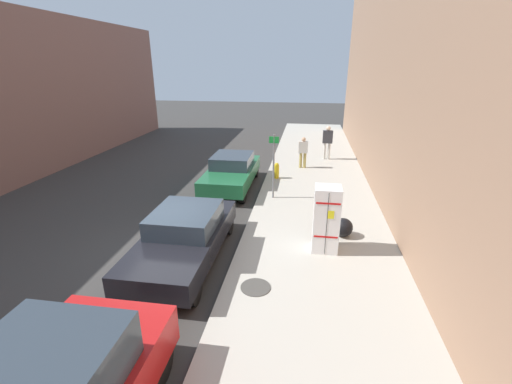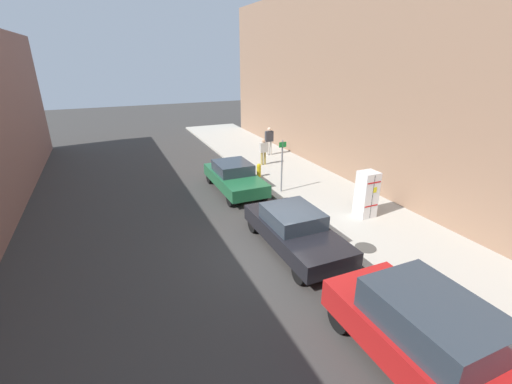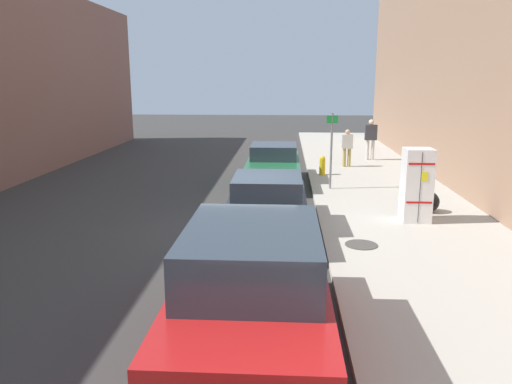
{
  "view_description": "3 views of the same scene",
  "coord_description": "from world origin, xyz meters",
  "px_view_note": "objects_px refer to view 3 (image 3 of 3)",
  "views": [
    {
      "loc": [
        -3.66,
        7.69,
        4.99
      ],
      "look_at": [
        -2.0,
        -3.27,
        0.8
      ],
      "focal_mm": 24.0,
      "sensor_mm": 36.0,
      "label": 1
    },
    {
      "loc": [
        4.65,
        8.75,
        6.06
      ],
      "look_at": [
        -0.34,
        -2.67,
        1.11
      ],
      "focal_mm": 24.0,
      "sensor_mm": 36.0,
      "label": 2
    },
    {
      "loc": [
        -0.99,
        11.53,
        3.64
      ],
      "look_at": [
        -0.37,
        1.13,
        1.27
      ],
      "focal_mm": 35.0,
      "sensor_mm": 36.0,
      "label": 3
    }
  ],
  "objects_px": {
    "fire_hydrant": "(322,165)",
    "pedestrian_walking_far": "(371,136)",
    "parked_sedan_green": "(273,164)",
    "discarded_refrigerator": "(417,185)",
    "parked_suv_red": "(252,288)",
    "pedestrian_standing_near": "(347,146)",
    "parked_sedan_dark": "(267,205)",
    "street_sign_post": "(331,147)",
    "trash_bag": "(429,202)"
  },
  "relations": [
    {
      "from": "parked_suv_red",
      "to": "pedestrian_walking_far",
      "type": "bearing_deg",
      "value": -104.6
    },
    {
      "from": "street_sign_post",
      "to": "parked_sedan_green",
      "type": "distance_m",
      "value": 2.4
    },
    {
      "from": "discarded_refrigerator",
      "to": "parked_sedan_dark",
      "type": "xyz_separation_m",
      "value": [
        3.7,
        0.88,
        -0.34
      ]
    },
    {
      "from": "discarded_refrigerator",
      "to": "pedestrian_walking_far",
      "type": "xyz_separation_m",
      "value": [
        -0.44,
        -9.73,
        0.13
      ]
    },
    {
      "from": "parked_sedan_dark",
      "to": "pedestrian_standing_near",
      "type": "bearing_deg",
      "value": -108.31
    },
    {
      "from": "street_sign_post",
      "to": "pedestrian_walking_far",
      "type": "xyz_separation_m",
      "value": [
        -2.26,
        -6.05,
        -0.33
      ]
    },
    {
      "from": "fire_hydrant",
      "to": "parked_sedan_green",
      "type": "bearing_deg",
      "value": 32.24
    },
    {
      "from": "trash_bag",
      "to": "parked_sedan_green",
      "type": "height_order",
      "value": "parked_sedan_green"
    },
    {
      "from": "discarded_refrigerator",
      "to": "parked_sedan_green",
      "type": "xyz_separation_m",
      "value": [
        3.7,
        -4.94,
        -0.33
      ]
    },
    {
      "from": "discarded_refrigerator",
      "to": "parked_suv_red",
      "type": "xyz_separation_m",
      "value": [
        3.7,
        6.19,
        -0.14
      ]
    },
    {
      "from": "parked_suv_red",
      "to": "trash_bag",
      "type": "bearing_deg",
      "value": -121.24
    },
    {
      "from": "pedestrian_walking_far",
      "to": "fire_hydrant",
      "type": "bearing_deg",
      "value": 67.99
    },
    {
      "from": "pedestrian_standing_near",
      "to": "street_sign_post",
      "type": "bearing_deg",
      "value": -50.38
    },
    {
      "from": "parked_sedan_green",
      "to": "parked_sedan_dark",
      "type": "bearing_deg",
      "value": 90.0
    },
    {
      "from": "discarded_refrigerator",
      "to": "fire_hydrant",
      "type": "bearing_deg",
      "value": -72.61
    },
    {
      "from": "parked_suv_red",
      "to": "fire_hydrant",
      "type": "bearing_deg",
      "value": -98.35
    },
    {
      "from": "fire_hydrant",
      "to": "parked_sedan_green",
      "type": "distance_m",
      "value": 2.14
    },
    {
      "from": "discarded_refrigerator",
      "to": "pedestrian_walking_far",
      "type": "bearing_deg",
      "value": -92.62
    },
    {
      "from": "pedestrian_standing_near",
      "to": "parked_sedan_dark",
      "type": "xyz_separation_m",
      "value": [
        2.92,
        8.81,
        -0.28
      ]
    },
    {
      "from": "trash_bag",
      "to": "parked_sedan_green",
      "type": "relative_size",
      "value": 0.13
    },
    {
      "from": "pedestrian_walking_far",
      "to": "parked_sedan_green",
      "type": "relative_size",
      "value": 0.41
    },
    {
      "from": "fire_hydrant",
      "to": "pedestrian_walking_far",
      "type": "distance_m",
      "value": 4.4
    },
    {
      "from": "street_sign_post",
      "to": "parked_sedan_dark",
      "type": "relative_size",
      "value": 0.54
    },
    {
      "from": "pedestrian_walking_far",
      "to": "pedestrian_standing_near",
      "type": "bearing_deg",
      "value": 66.34
    },
    {
      "from": "trash_bag",
      "to": "parked_suv_red",
      "type": "xyz_separation_m",
      "value": [
        4.29,
        7.07,
        0.5
      ]
    },
    {
      "from": "pedestrian_standing_near",
      "to": "parked_sedan_green",
      "type": "height_order",
      "value": "pedestrian_standing_near"
    },
    {
      "from": "pedestrian_walking_far",
      "to": "parked_suv_red",
      "type": "distance_m",
      "value": 16.46
    },
    {
      "from": "pedestrian_standing_near",
      "to": "fire_hydrant",
      "type": "bearing_deg",
      "value": -67.86
    },
    {
      "from": "fire_hydrant",
      "to": "trash_bag",
      "type": "distance_m",
      "value": 5.77
    },
    {
      "from": "fire_hydrant",
      "to": "pedestrian_standing_near",
      "type": "xyz_separation_m",
      "value": [
        -1.11,
        -1.85,
        0.49
      ]
    },
    {
      "from": "street_sign_post",
      "to": "parked_sedan_dark",
      "type": "distance_m",
      "value": 5.0
    },
    {
      "from": "trash_bag",
      "to": "pedestrian_walking_far",
      "type": "bearing_deg",
      "value": -89.12
    },
    {
      "from": "fire_hydrant",
      "to": "pedestrian_walking_far",
      "type": "relative_size",
      "value": 0.4
    },
    {
      "from": "street_sign_post",
      "to": "parked_suv_red",
      "type": "xyz_separation_m",
      "value": [
        1.89,
        9.87,
        -0.6
      ]
    },
    {
      "from": "discarded_refrigerator",
      "to": "street_sign_post",
      "type": "xyz_separation_m",
      "value": [
        1.81,
        -3.69,
        0.46
      ]
    },
    {
      "from": "pedestrian_walking_far",
      "to": "parked_sedan_dark",
      "type": "height_order",
      "value": "pedestrian_walking_far"
    },
    {
      "from": "trash_bag",
      "to": "parked_sedan_dark",
      "type": "relative_size",
      "value": 0.12
    },
    {
      "from": "discarded_refrigerator",
      "to": "parked_sedan_dark",
      "type": "height_order",
      "value": "discarded_refrigerator"
    },
    {
      "from": "street_sign_post",
      "to": "parked_sedan_green",
      "type": "xyz_separation_m",
      "value": [
        1.89,
        -1.26,
        -0.79
      ]
    },
    {
      "from": "pedestrian_walking_far",
      "to": "pedestrian_standing_near",
      "type": "distance_m",
      "value": 2.19
    },
    {
      "from": "pedestrian_walking_far",
      "to": "parked_suv_red",
      "type": "relative_size",
      "value": 0.4
    },
    {
      "from": "parked_sedan_dark",
      "to": "parked_suv_red",
      "type": "distance_m",
      "value": 5.32
    },
    {
      "from": "fire_hydrant",
      "to": "parked_sedan_dark",
      "type": "distance_m",
      "value": 7.19
    },
    {
      "from": "fire_hydrant",
      "to": "pedestrian_standing_near",
      "type": "relative_size",
      "value": 0.47
    },
    {
      "from": "pedestrian_standing_near",
      "to": "trash_bag",
      "type": "bearing_deg",
      "value": -25.83
    },
    {
      "from": "street_sign_post",
      "to": "fire_hydrant",
      "type": "height_order",
      "value": "street_sign_post"
    },
    {
      "from": "street_sign_post",
      "to": "pedestrian_standing_near",
      "type": "height_order",
      "value": "street_sign_post"
    },
    {
      "from": "street_sign_post",
      "to": "fire_hydrant",
      "type": "distance_m",
      "value": 2.6
    },
    {
      "from": "street_sign_post",
      "to": "parked_sedan_green",
      "type": "relative_size",
      "value": 0.56
    },
    {
      "from": "pedestrian_walking_far",
      "to": "parked_suv_red",
      "type": "bearing_deg",
      "value": 86.11
    }
  ]
}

